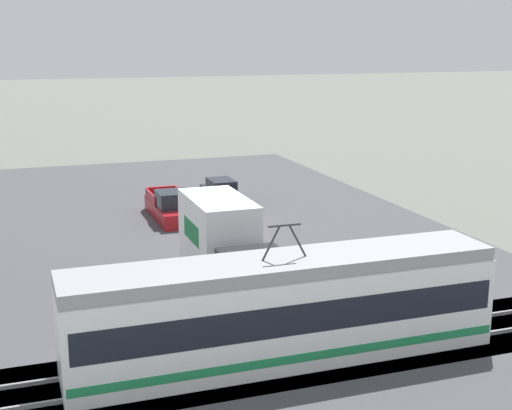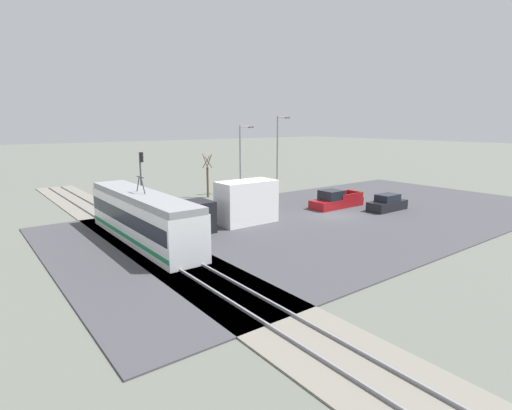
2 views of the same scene
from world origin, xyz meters
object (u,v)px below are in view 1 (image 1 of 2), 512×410
light_rail_tram (284,310)px  sedan_car_0 (221,193)px  box_truck (226,247)px  pickup_truck (171,207)px

light_rail_tram → sedan_car_0: bearing=-101.4°
box_truck → pickup_truck: (-0.25, -11.92, -0.97)m
sedan_car_0 → light_rail_tram: bearing=-101.4°
pickup_truck → sedan_car_0: pickup_truck is taller
light_rail_tram → pickup_truck: light_rail_tram is taller
light_rail_tram → box_truck: bearing=-92.7°
box_truck → sedan_car_0: size_ratio=1.98×
pickup_truck → sedan_car_0: (-3.92, -2.88, -0.03)m
light_rail_tram → sedan_car_0: 22.97m
box_truck → pickup_truck: 11.96m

